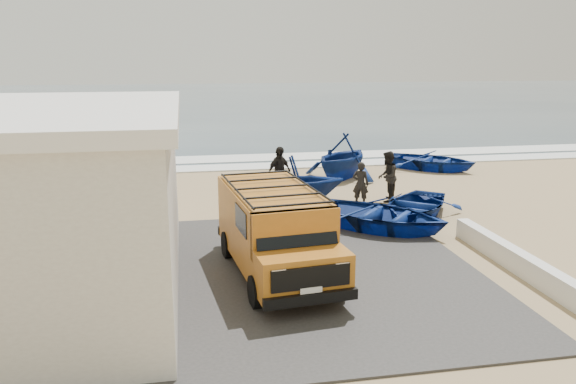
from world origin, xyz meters
TOP-DOWN VIEW (x-y plane):
  - ground at (0.00, 0.00)m, footprint 160.00×160.00m
  - slab at (-2.00, -2.00)m, footprint 12.00×10.00m
  - ocean at (0.00, 56.00)m, footprint 180.00×88.00m
  - surf_line at (0.00, 12.00)m, footprint 180.00×1.60m
  - surf_wash at (0.00, 14.50)m, footprint 180.00×2.20m
  - parapet at (5.00, -3.00)m, footprint 0.35×6.00m
  - van at (-1.08, -1.97)m, footprint 2.58×5.36m
  - boat_near_left at (2.69, 1.11)m, footprint 5.50×5.40m
  - boat_near_right at (4.43, 2.27)m, footprint 4.50×4.64m
  - boat_mid_left at (0.82, 4.64)m, footprint 3.59×3.14m
  - boat_far_left at (3.69, 8.73)m, footprint 5.05×5.07m
  - boat_far_right at (8.48, 9.87)m, footprint 5.17×5.08m
  - fisherman_front at (3.04, 3.98)m, footprint 0.71×0.63m
  - fisherman_middle at (4.22, 4.43)m, footprint 1.09×1.17m
  - fisherman_back at (0.32, 5.68)m, footprint 1.24×1.08m

SIDE VIEW (x-z plane):
  - ground at x=0.00m, z-range 0.00..0.00m
  - ocean at x=0.00m, z-range 0.00..0.01m
  - surf_wash at x=0.00m, z-range 0.00..0.04m
  - slab at x=-2.00m, z-range 0.00..0.05m
  - surf_line at x=0.00m, z-range 0.00..0.06m
  - parapet at x=5.00m, z-range 0.00..0.55m
  - boat_near_right at x=4.43m, z-range 0.00..0.78m
  - boat_far_right at x=8.48m, z-range 0.00..0.88m
  - boat_near_left at x=2.69m, z-range 0.00..0.93m
  - fisherman_front at x=3.04m, z-range 0.00..1.64m
  - boat_mid_left at x=0.82m, z-range 0.00..1.82m
  - fisherman_middle at x=4.22m, z-range 0.00..1.91m
  - fisherman_back at x=0.32m, z-range 0.00..2.01m
  - boat_far_left at x=3.69m, z-range 0.00..2.02m
  - van at x=-1.08m, z-range 0.08..2.30m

